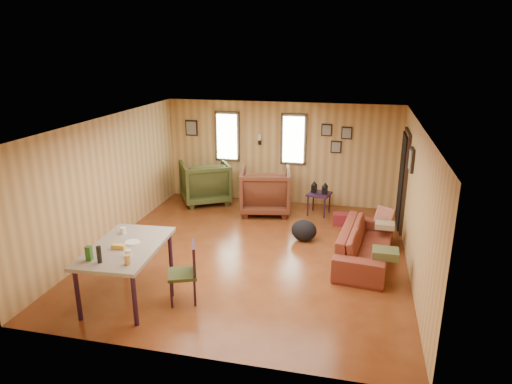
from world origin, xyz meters
TOP-DOWN VIEW (x-y plane):
  - room at (0.17, 0.27)m, footprint 5.54×6.04m
  - sofa at (2.02, 0.17)m, footprint 0.85×2.17m
  - recliner_brown at (-0.20, 2.18)m, footprint 1.27×1.21m
  - recliner_green at (-1.76, 2.54)m, footprint 1.43×1.41m
  - end_table at (-1.63, 2.90)m, footprint 0.65×0.60m
  - side_table at (1.00, 2.31)m, footprint 0.57×0.57m
  - cooler at (1.53, 1.79)m, footprint 0.36×0.27m
  - backpack at (0.87, 0.78)m, footprint 0.56×0.46m
  - sofa_pillows at (2.33, 0.17)m, footprint 0.42×1.74m
  - dining_table at (-1.44, -1.89)m, footprint 1.07×1.68m
  - dining_chair at (-0.52, -1.79)m, footprint 0.53×0.53m

SIDE VIEW (x-z plane):
  - cooler at x=1.53m, z-range 0.00..0.25m
  - backpack at x=0.87m, z-range 0.00..0.42m
  - sofa at x=2.02m, z-range 0.00..0.83m
  - end_table at x=-1.63m, z-range 0.05..0.83m
  - sofa_pillows at x=2.33m, z-range 0.32..0.68m
  - dining_chair at x=-0.52m, z-range 0.06..0.97m
  - side_table at x=1.00m, z-range 0.14..0.90m
  - recliner_green at x=-1.76m, z-range 0.00..1.10m
  - recliner_brown at x=-0.20m, z-range 0.00..1.12m
  - dining_table at x=-1.44m, z-range 0.22..1.29m
  - room at x=0.17m, z-range -0.02..2.43m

